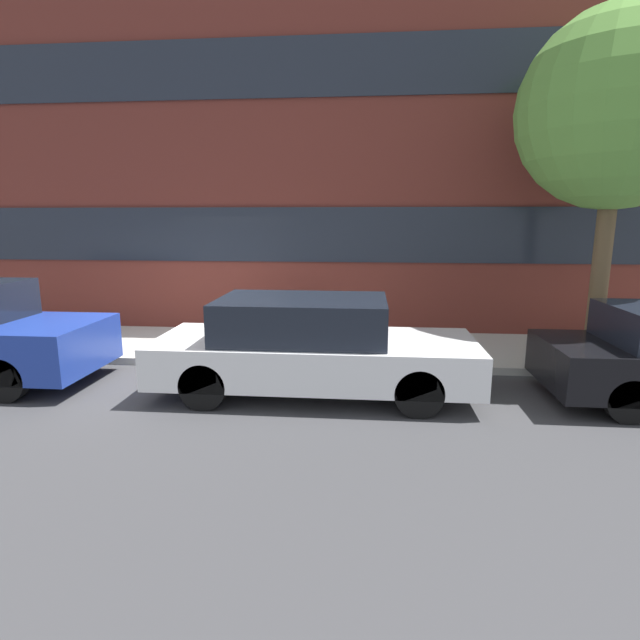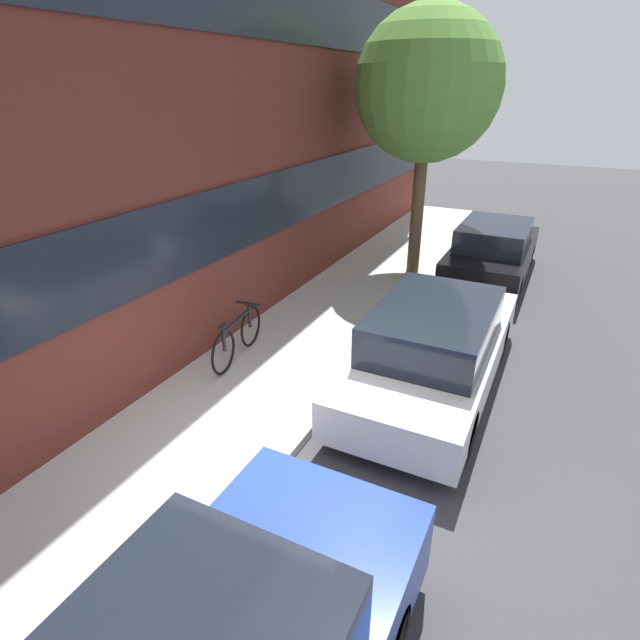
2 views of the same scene
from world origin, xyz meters
The scene contains 7 objects.
ground_plane centered at (0.00, 0.00, 0.00)m, with size 56.00×56.00×0.00m, color #38383A.
sidewalk_strip centered at (0.00, 1.23, 0.06)m, with size 28.00×2.45×0.12m.
rowhouse_facade centered at (0.00, 2.90, 4.81)m, with size 28.00×1.02×9.61m.
parked_car_white centered at (2.61, -1.05, 0.68)m, with size 4.45×1.72×1.36m.
fire_hydrant centered at (-3.20, 0.42, 0.48)m, with size 0.51×0.28×0.71m.
bicycle centered at (1.89, 1.87, 0.51)m, with size 1.61×0.44×0.79m.
street_tree centered at (7.12, 0.60, 4.04)m, with size 2.99×2.99×5.43m.
Camera 1 is at (3.37, -7.80, 2.44)m, focal length 28.00 mm.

